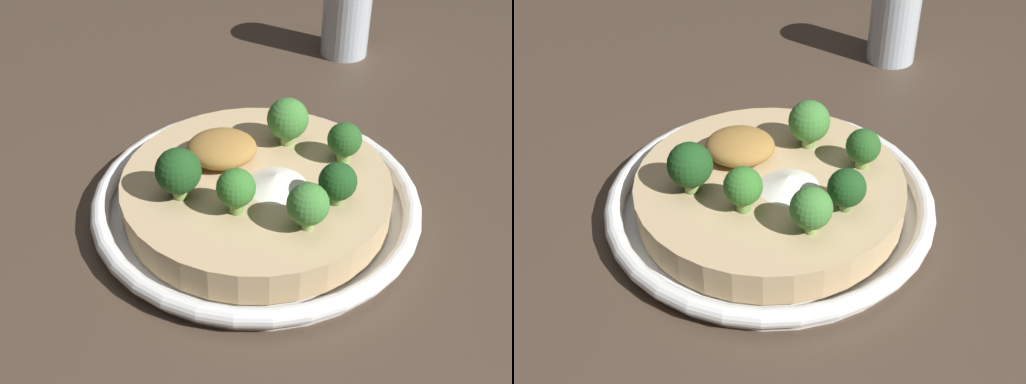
% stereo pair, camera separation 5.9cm
% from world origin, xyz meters
% --- Properties ---
extents(ground_plane, '(6.00, 6.00, 0.00)m').
position_xyz_m(ground_plane, '(0.00, 0.00, 0.00)').
color(ground_plane, '#47382B').
extents(risotto_bowl, '(0.31, 0.31, 0.04)m').
position_xyz_m(risotto_bowl, '(0.00, 0.00, 0.02)').
color(risotto_bowl, white).
rests_on(risotto_bowl, ground_plane).
extents(cheese_sprinkle, '(0.06, 0.06, 0.01)m').
position_xyz_m(cheese_sprinkle, '(-0.02, 0.01, 0.05)').
color(cheese_sprinkle, white).
rests_on(cheese_sprinkle, risotto_bowl).
extents(crispy_onion_garnish, '(0.07, 0.06, 0.03)m').
position_xyz_m(crispy_onion_garnish, '(0.03, -0.03, 0.05)').
color(crispy_onion_garnish, '#A37538').
rests_on(crispy_onion_garnish, risotto_bowl).
extents(broccoli_front, '(0.04, 0.04, 0.05)m').
position_xyz_m(broccoli_front, '(-0.03, -0.05, 0.07)').
color(broccoli_front, '#84A856').
rests_on(broccoli_front, risotto_bowl).
extents(broccoli_back_left, '(0.04, 0.04, 0.04)m').
position_xyz_m(broccoli_back_left, '(-0.04, 0.07, 0.06)').
color(broccoli_back_left, '#84A856').
rests_on(broccoli_back_left, risotto_bowl).
extents(broccoli_right, '(0.04, 0.04, 0.05)m').
position_xyz_m(broccoli_right, '(0.07, 0.02, 0.07)').
color(broccoli_right, '#84A856').
rests_on(broccoli_right, risotto_bowl).
extents(broccoli_back, '(0.03, 0.03, 0.04)m').
position_xyz_m(broccoli_back, '(0.02, 0.04, 0.06)').
color(broccoli_back, '#759E4C').
rests_on(broccoli_back, risotto_bowl).
extents(broccoli_left, '(0.03, 0.03, 0.04)m').
position_xyz_m(broccoli_left, '(-0.07, 0.04, 0.06)').
color(broccoli_left, '#668E47').
rests_on(broccoli_left, risotto_bowl).
extents(broccoli_front_left, '(0.03, 0.03, 0.04)m').
position_xyz_m(broccoli_front_left, '(-0.08, -0.02, 0.06)').
color(broccoli_front_left, '#759E4C').
rests_on(broccoli_front_left, risotto_bowl).
extents(drinking_glass, '(0.06, 0.06, 0.13)m').
position_xyz_m(drinking_glass, '(-0.15, -0.32, 0.06)').
color(drinking_glass, silver).
rests_on(drinking_glass, ground_plane).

